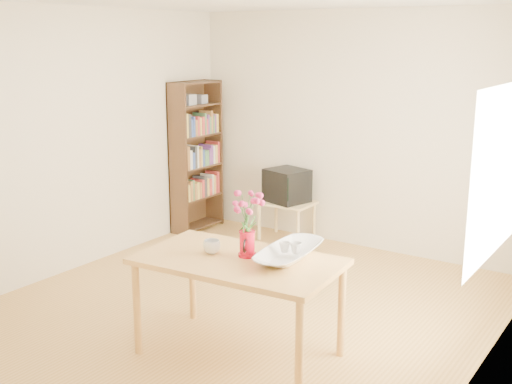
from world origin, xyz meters
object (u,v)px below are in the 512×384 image
Objects in this scene: table at (238,269)px; bowl at (290,228)px; television at (287,185)px; mug at (212,247)px; pitcher at (247,245)px.

table is 0.48m from bowl.
mug is at bearing -54.71° from television.
pitcher is (0.02, 0.08, 0.17)m from table.
pitcher is 0.41× the size of bowl.
pitcher is at bearing -153.66° from bowl.
table is 7.53× the size of pitcher.
mug is at bearing -156.76° from bowl.
television is at bearing 121.52° from bowl.
table is at bearing 149.60° from mug.
bowl is at bearing -42.83° from television.
bowl reaches higher than television.
mug is at bearing 176.80° from pitcher.
table is 11.77× the size of mug.
bowl reaches higher than pitcher.
television is at bearing -103.80° from mug.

